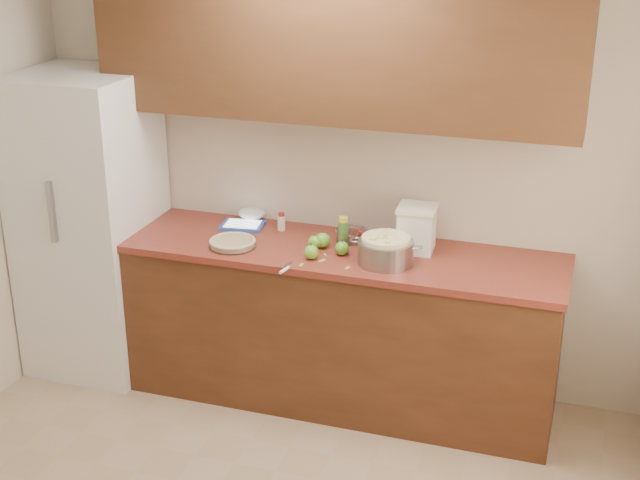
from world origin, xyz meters
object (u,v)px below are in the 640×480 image
(pie, at_px, (232,243))
(tablet, at_px, (243,225))
(colander, at_px, (386,250))
(flour_canister, at_px, (417,228))

(pie, xyz_separation_m, tablet, (-0.07, 0.31, -0.01))
(pie, bearing_deg, tablet, 102.68)
(pie, distance_m, colander, 0.86)
(colander, bearing_deg, tablet, 163.62)
(flour_canister, relative_size, tablet, 0.96)
(flour_canister, distance_m, tablet, 1.05)
(flour_canister, bearing_deg, colander, -117.00)
(colander, bearing_deg, pie, -177.46)
(flour_canister, xyz_separation_m, tablet, (-1.04, 0.05, -0.12))
(pie, distance_m, tablet, 0.32)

